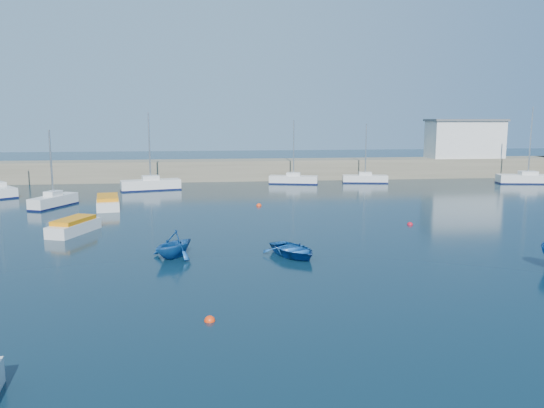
{
  "coord_description": "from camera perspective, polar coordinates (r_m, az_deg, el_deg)",
  "views": [
    {
      "loc": [
        -5.36,
        -23.45,
        7.99
      ],
      "look_at": [
        -0.5,
        15.69,
        1.6
      ],
      "focal_mm": 35.0,
      "sensor_mm": 36.0,
      "label": 1
    }
  ],
  "objects": [
    {
      "name": "motorboat_2",
      "position": [
        50.02,
        -17.25,
        0.2
      ],
      "size": [
        2.84,
        5.68,
        1.12
      ],
      "rotation": [
        0.0,
        0.0,
        0.18
      ],
      "color": "silver",
      "rests_on": "ground"
    },
    {
      "name": "buoy_3",
      "position": [
        48.9,
        -1.42,
        -0.2
      ],
      "size": [
        0.49,
        0.49,
        0.49
      ],
      "primitive_type": "sphere",
      "color": "#EF360C",
      "rests_on": "ground"
    },
    {
      "name": "buoy_0",
      "position": [
        21.77,
        -6.72,
        -12.39
      ],
      "size": [
        0.45,
        0.45,
        0.45
      ],
      "primitive_type": "sphere",
      "color": "#EF360C",
      "rests_on": "ground"
    },
    {
      "name": "sailboat_7",
      "position": [
        67.41,
        9.97,
        2.72
      ],
      "size": [
        5.72,
        2.52,
        7.32
      ],
      "rotation": [
        0.0,
        0.0,
        1.39
      ],
      "color": "silver",
      "rests_on": "ground"
    },
    {
      "name": "sailboat_8",
      "position": [
        72.96,
        25.8,
        2.48
      ],
      "size": [
        7.44,
        3.27,
        9.38
      ],
      "rotation": [
        0.0,
        0.0,
        1.39
      ],
      "color": "silver",
      "rests_on": "ground"
    },
    {
      "name": "sailboat_6",
      "position": [
        65.45,
        2.33,
        2.67
      ],
      "size": [
        6.14,
        3.14,
        7.8
      ],
      "rotation": [
        0.0,
        0.0,
        1.31
      ],
      "color": "silver",
      "rests_on": "ground"
    },
    {
      "name": "ground",
      "position": [
        25.34,
        5.58,
        -9.22
      ],
      "size": [
        220.0,
        220.0,
        0.0
      ],
      "primitive_type": "plane",
      "color": "black",
      "rests_on": "ground"
    },
    {
      "name": "back_wall",
      "position": [
        69.97,
        -2.66,
        3.7
      ],
      "size": [
        96.0,
        4.5,
        2.6
      ],
      "primitive_type": "cube",
      "color": "#6F6955",
      "rests_on": "ground"
    },
    {
      "name": "harbor_office",
      "position": [
        77.99,
        20.02,
        6.53
      ],
      "size": [
        10.0,
        4.0,
        5.0
      ],
      "primitive_type": "cube",
      "color": "silver",
      "rests_on": "back_wall"
    },
    {
      "name": "dinghy_left",
      "position": [
        31.24,
        -10.53,
        -4.27
      ],
      "size": [
        3.9,
        3.97,
        1.59
      ],
      "primitive_type": "imported",
      "rotation": [
        0.0,
        0.0,
        -0.67
      ],
      "color": "#154A93",
      "rests_on": "ground"
    },
    {
      "name": "sailboat_5",
      "position": [
        61.14,
        -12.91,
        2.08
      ],
      "size": [
        6.78,
        3.38,
        8.67
      ],
      "rotation": [
        0.0,
        0.0,
        1.82
      ],
      "color": "silver",
      "rests_on": "ground"
    },
    {
      "name": "buoy_1",
      "position": [
        41.56,
        14.62,
        -2.18
      ],
      "size": [
        0.44,
        0.44,
        0.44
      ],
      "primitive_type": "sphere",
      "color": "#B20D1E",
      "rests_on": "ground"
    },
    {
      "name": "dinghy_center",
      "position": [
        31.09,
        2.29,
        -4.96
      ],
      "size": [
        3.99,
        4.51,
        0.77
      ],
      "primitive_type": "imported",
      "rotation": [
        0.0,
        0.0,
        0.43
      ],
      "color": "#154A93",
      "rests_on": "ground"
    },
    {
      "name": "sailboat_3",
      "position": [
        52.12,
        -22.44,
        0.33
      ],
      "size": [
        3.41,
        5.33,
        6.99
      ],
      "rotation": [
        0.0,
        0.0,
        -0.41
      ],
      "color": "silver",
      "rests_on": "ground"
    },
    {
      "name": "motorboat_1",
      "position": [
        39.7,
        -20.54,
        -2.24
      ],
      "size": [
        3.05,
        4.74,
        1.1
      ],
      "rotation": [
        0.0,
        0.0,
        -0.36
      ],
      "color": "silver",
      "rests_on": "ground"
    }
  ]
}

